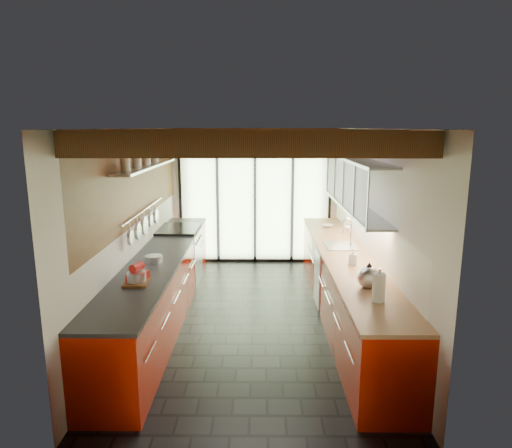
{
  "coord_description": "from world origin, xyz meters",
  "views": [
    {
      "loc": [
        0.09,
        -6.03,
        2.62
      ],
      "look_at": [
        0.04,
        0.4,
        1.25
      ],
      "focal_mm": 32.0,
      "sensor_mm": 36.0,
      "label": 1
    }
  ],
  "objects_px": {
    "stand_mixer": "(138,274)",
    "soap_bottle": "(353,256)",
    "kettle": "(369,276)",
    "paper_towel": "(379,288)",
    "bowl": "(327,226)"
  },
  "relations": [
    {
      "from": "stand_mixer",
      "to": "soap_bottle",
      "type": "bearing_deg",
      "value": 14.8
    },
    {
      "from": "soap_bottle",
      "to": "stand_mixer",
      "type": "bearing_deg",
      "value": -165.2
    },
    {
      "from": "kettle",
      "to": "bowl",
      "type": "bearing_deg",
      "value": 90.0
    },
    {
      "from": "stand_mixer",
      "to": "paper_towel",
      "type": "distance_m",
      "value": 2.6
    },
    {
      "from": "soap_bottle",
      "to": "bowl",
      "type": "height_order",
      "value": "soap_bottle"
    },
    {
      "from": "stand_mixer",
      "to": "bowl",
      "type": "relative_size",
      "value": 1.53
    },
    {
      "from": "paper_towel",
      "to": "soap_bottle",
      "type": "relative_size",
      "value": 1.59
    },
    {
      "from": "stand_mixer",
      "to": "bowl",
      "type": "height_order",
      "value": "stand_mixer"
    },
    {
      "from": "stand_mixer",
      "to": "soap_bottle",
      "type": "relative_size",
      "value": 1.33
    },
    {
      "from": "paper_towel",
      "to": "soap_bottle",
      "type": "height_order",
      "value": "paper_towel"
    },
    {
      "from": "stand_mixer",
      "to": "paper_towel",
      "type": "relative_size",
      "value": 0.83
    },
    {
      "from": "paper_towel",
      "to": "stand_mixer",
      "type": "bearing_deg",
      "value": 167.25
    },
    {
      "from": "paper_towel",
      "to": "bowl",
      "type": "xyz_separation_m",
      "value": [
        0.0,
        3.46,
        -0.12
      ]
    },
    {
      "from": "kettle",
      "to": "paper_towel",
      "type": "height_order",
      "value": "paper_towel"
    },
    {
      "from": "stand_mixer",
      "to": "paper_towel",
      "type": "height_order",
      "value": "paper_towel"
    }
  ]
}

